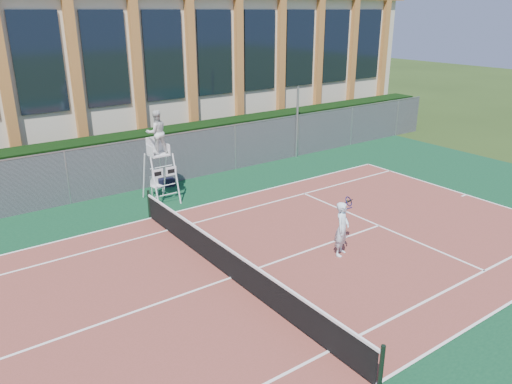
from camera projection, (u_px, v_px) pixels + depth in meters
ground at (231, 279)px, 14.58m from camera, size 120.00×120.00×0.00m
apron at (213, 265)px, 15.34m from camera, size 36.00×20.00×0.01m
tennis_court at (231, 278)px, 14.57m from camera, size 23.77×10.97×0.02m
tennis_net at (231, 262)px, 14.39m from camera, size 0.10×11.30×1.10m
fence at (116, 169)px, 20.90m from camera, size 40.00×0.06×2.20m
hedge at (106, 163)px, 21.82m from camera, size 40.00×1.40×2.20m
building at (48, 74)px, 26.82m from camera, size 45.00×10.60×8.22m
steel_pole at (297, 123)px, 25.96m from camera, size 0.12×0.12×3.71m
umpire_chair at (157, 135)px, 19.64m from camera, size 1.05×1.62×3.77m
plastic_chair at (156, 184)px, 20.95m from camera, size 0.48×0.48×0.85m
sports_bag_near at (164, 183)px, 22.08m from camera, size 0.89×0.55×0.36m
sports_bag_far at (168, 182)px, 22.29m from camera, size 0.70×0.56×0.26m
tennis_player at (342, 229)px, 15.67m from camera, size 1.05×0.79×1.78m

